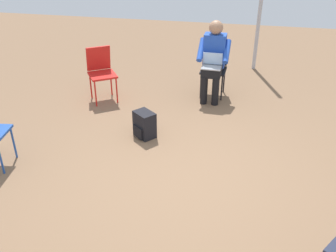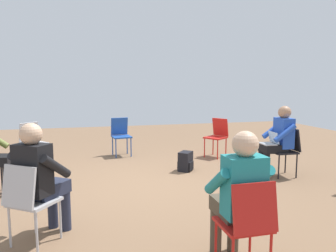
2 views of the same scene
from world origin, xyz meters
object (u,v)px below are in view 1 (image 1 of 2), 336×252
chair_northwest (101,70)px  chair_north (214,65)px  backpack_near_laptop_user (145,126)px  person_with_laptop (214,57)px

chair_northwest → chair_north: same height
chair_northwest → backpack_near_laptop_user: size_ratio=2.36×
chair_northwest → chair_north: 1.83m
chair_northwest → person_with_laptop: person_with_laptop is taller
chair_north → backpack_near_laptop_user: chair_north is taller
backpack_near_laptop_user → chair_northwest: bearing=133.3°
backpack_near_laptop_user → chair_north: bearing=65.1°
chair_north → chair_northwest: bearing=20.3°
backpack_near_laptop_user → person_with_laptop: bearing=62.8°
chair_northwest → person_with_laptop: bearing=158.9°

